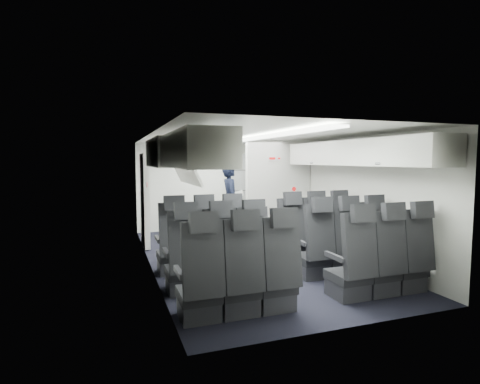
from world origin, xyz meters
TOP-DOWN VIEW (x-y plane):
  - cabin_shell at (0.00, 0.00)m, footprint 3.41×6.01m
  - seat_row_front at (-0.00, -0.53)m, footprint 3.33×0.56m
  - seat_row_mid at (-0.00, -1.43)m, footprint 3.33×0.56m
  - seat_row_rear at (-0.00, -2.33)m, footprint 3.33×0.56m
  - overhead_bin_left_rear at (-1.40, -2.00)m, footprint 0.53×1.80m
  - overhead_bin_left_front_open at (-1.44, -0.25)m, footprint 0.64×1.70m
  - overhead_bin_right_rear at (1.40, -2.00)m, footprint 0.53×1.80m
  - overhead_bin_right_front at (1.40, -0.25)m, footprint 0.53×1.70m
  - bulkhead_partition at (0.98, 0.80)m, footprint 1.40×0.15m
  - galley_unit at (0.95, 2.72)m, footprint 0.85×0.52m
  - boarding_door at (-1.64, 1.55)m, footprint 0.12×1.27m
  - flight_attendant at (0.20, 1.61)m, footprint 0.47×0.66m
  - carry_on_bag at (-1.45, -0.63)m, footprint 0.38×0.28m
  - papers at (0.39, 1.56)m, footprint 0.18×0.03m

SIDE VIEW (x-z plane):
  - seat_row_front at x=0.00m, z-range -0.21..1.02m
  - seat_row_mid at x=0.00m, z-range -0.21..1.02m
  - seat_row_rear at x=0.00m, z-range -0.21..1.02m
  - flight_attendant at x=0.20m, z-range 0.00..1.67m
  - galley_unit at x=0.95m, z-range 0.00..1.90m
  - boarding_door at x=-1.64m, z-range 0.02..1.88m
  - papers at x=0.39m, z-range 0.94..1.07m
  - bulkhead_partition at x=0.98m, z-range 0.01..2.14m
  - cabin_shell at x=0.00m, z-range 0.04..2.21m
  - overhead_bin_left_front_open at x=-1.44m, z-range 1.38..2.10m
  - carry_on_bag at x=-1.45m, z-range 1.66..1.89m
  - overhead_bin_right_front at x=1.40m, z-range 1.66..2.06m
  - overhead_bin_left_rear at x=-1.40m, z-range 1.66..2.06m
  - overhead_bin_right_rear at x=1.40m, z-range 1.66..2.06m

